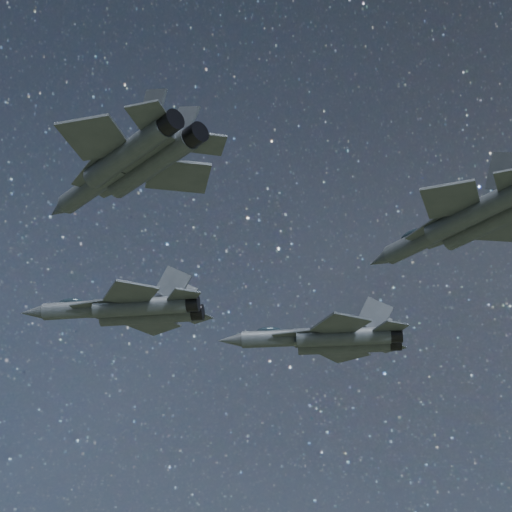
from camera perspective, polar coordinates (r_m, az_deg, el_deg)
The scene contains 4 objects.
jet_lead at distance 78.56m, azimuth -8.51°, elevation -3.53°, with size 17.79×11.83×4.52m.
jet_left at distance 85.57m, azimuth 4.84°, elevation -5.52°, with size 18.98×12.52×4.86m.
jet_right at distance 59.00m, azimuth -8.53°, elevation 6.10°, with size 17.44×11.68×4.41m.
jet_slot at distance 68.53m, azimuth 13.99°, elevation 2.35°, with size 18.33×12.10×4.69m.
Camera 1 is at (26.28, -58.64, 113.63)m, focal length 60.00 mm.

